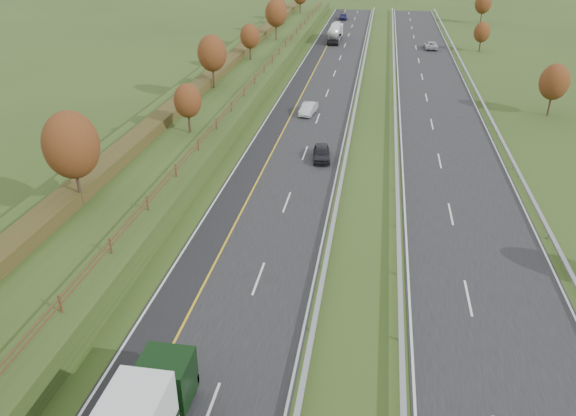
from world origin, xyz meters
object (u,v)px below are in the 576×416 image
(car_dark_near, at_px, (322,153))
(car_oncoming, at_px, (431,45))
(car_silver_mid, at_px, (308,109))
(road_tanker, at_px, (335,32))
(car_small_far, at_px, (343,17))

(car_dark_near, height_order, car_oncoming, car_dark_near)
(car_dark_near, distance_m, car_oncoming, 62.40)
(car_dark_near, bearing_deg, car_oncoming, 69.46)
(car_silver_mid, distance_m, car_oncoming, 48.86)
(road_tanker, bearing_deg, car_oncoming, -15.50)
(road_tanker, height_order, car_dark_near, road_tanker)
(car_small_far, bearing_deg, car_silver_mid, -91.77)
(car_silver_mid, height_order, car_small_far, car_silver_mid)
(road_tanker, relative_size, car_oncoming, 2.17)
(road_tanker, xyz_separation_m, car_small_far, (-0.45, 29.60, -1.13))
(road_tanker, height_order, car_small_far, road_tanker)
(car_small_far, relative_size, car_oncoming, 0.93)
(car_silver_mid, relative_size, car_small_far, 0.91)
(road_tanker, distance_m, car_dark_near, 66.07)
(car_silver_mid, bearing_deg, car_oncoming, 76.15)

